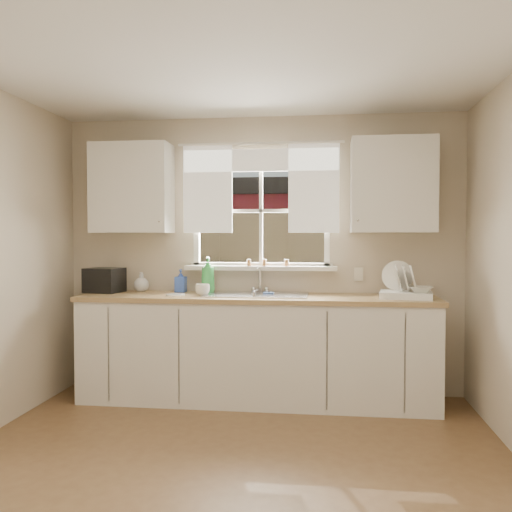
# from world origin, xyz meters

# --- Properties ---
(ground) EXTENTS (4.00, 4.00, 0.00)m
(ground) POSITION_xyz_m (0.00, 0.00, 0.00)
(ground) COLOR brown
(ground) RESTS_ON ground
(room_walls) EXTENTS (3.62, 4.02, 2.50)m
(room_walls) POSITION_xyz_m (0.00, -0.07, 1.24)
(room_walls) COLOR beige
(room_walls) RESTS_ON ground
(ceiling) EXTENTS (3.60, 4.00, 0.02)m
(ceiling) POSITION_xyz_m (0.00, 0.00, 2.50)
(ceiling) COLOR silver
(ceiling) RESTS_ON room_walls
(window) EXTENTS (1.38, 0.16, 1.06)m
(window) POSITION_xyz_m (0.00, 2.00, 1.49)
(window) COLOR white
(window) RESTS_ON room_walls
(curtains) EXTENTS (1.50, 0.03, 0.81)m
(curtains) POSITION_xyz_m (0.00, 1.95, 1.93)
(curtains) COLOR white
(curtains) RESTS_ON room_walls
(base_cabinets) EXTENTS (3.00, 0.62, 0.87)m
(base_cabinets) POSITION_xyz_m (0.00, 1.68, 0.43)
(base_cabinets) COLOR white
(base_cabinets) RESTS_ON ground
(countertop) EXTENTS (3.04, 0.65, 0.04)m
(countertop) POSITION_xyz_m (0.00, 1.68, 0.89)
(countertop) COLOR tan
(countertop) RESTS_ON base_cabinets
(upper_cabinet_left) EXTENTS (0.70, 0.33, 0.80)m
(upper_cabinet_left) POSITION_xyz_m (-1.15, 1.82, 1.85)
(upper_cabinet_left) COLOR white
(upper_cabinet_left) RESTS_ON room_walls
(upper_cabinet_right) EXTENTS (0.70, 0.33, 0.80)m
(upper_cabinet_right) POSITION_xyz_m (1.15, 1.82, 1.85)
(upper_cabinet_right) COLOR white
(upper_cabinet_right) RESTS_ON room_walls
(wall_outlet) EXTENTS (0.08, 0.01, 0.12)m
(wall_outlet) POSITION_xyz_m (0.88, 1.99, 1.08)
(wall_outlet) COLOR beige
(wall_outlet) RESTS_ON room_walls
(sill_jars) EXTENTS (0.38, 0.04, 0.06)m
(sill_jars) POSITION_xyz_m (0.06, 1.94, 1.18)
(sill_jars) COLOR brown
(sill_jars) RESTS_ON window
(backyard) EXTENTS (20.00, 10.00, 6.13)m
(backyard) POSITION_xyz_m (0.58, 8.42, 3.46)
(backyard) COLOR #335421
(backyard) RESTS_ON ground
(sink) EXTENTS (0.88, 0.52, 0.40)m
(sink) POSITION_xyz_m (0.00, 1.71, 0.84)
(sink) COLOR #B7B7BC
(sink) RESTS_ON countertop
(dish_rack) EXTENTS (0.45, 0.37, 0.30)m
(dish_rack) POSITION_xyz_m (1.23, 1.64, 0.98)
(dish_rack) COLOR white
(dish_rack) RESTS_ON countertop
(bowl) EXTENTS (0.23, 0.23, 0.05)m
(bowl) POSITION_xyz_m (1.35, 1.59, 0.99)
(bowl) COLOR silver
(bowl) RESTS_ON dish_rack
(soap_bottle_a) EXTENTS (0.15, 0.15, 0.32)m
(soap_bottle_a) POSITION_xyz_m (-0.46, 1.85, 1.07)
(soap_bottle_a) COLOR green
(soap_bottle_a) RESTS_ON countertop
(soap_bottle_b) EXTENTS (0.10, 0.10, 0.21)m
(soap_bottle_b) POSITION_xyz_m (-0.72, 1.87, 1.01)
(soap_bottle_b) COLOR blue
(soap_bottle_b) RESTS_ON countertop
(soap_bottle_c) EXTENTS (0.15, 0.15, 0.18)m
(soap_bottle_c) POSITION_xyz_m (-1.09, 1.89, 1.00)
(soap_bottle_c) COLOR beige
(soap_bottle_c) RESTS_ON countertop
(saucer) EXTENTS (0.17, 0.17, 0.01)m
(saucer) POSITION_xyz_m (-0.68, 1.58, 0.92)
(saucer) COLOR white
(saucer) RESTS_ON countertop
(cup) EXTENTS (0.15, 0.15, 0.10)m
(cup) POSITION_xyz_m (-0.46, 1.63, 0.96)
(cup) COLOR silver
(cup) RESTS_ON countertop
(black_appliance) EXTENTS (0.34, 0.31, 0.22)m
(black_appliance) POSITION_xyz_m (-1.40, 1.78, 1.02)
(black_appliance) COLOR black
(black_appliance) RESTS_ON countertop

